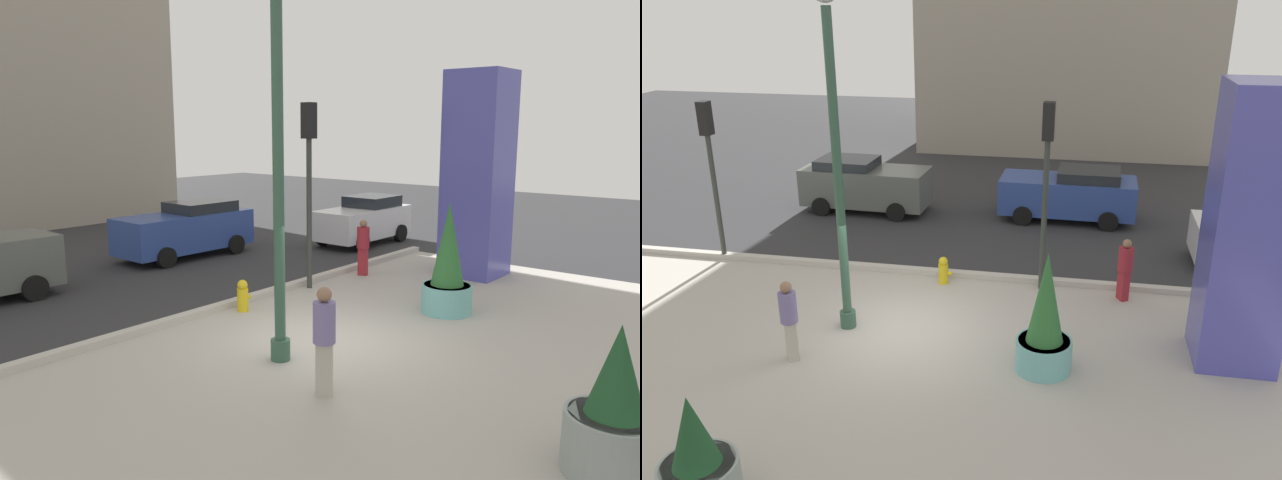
% 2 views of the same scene
% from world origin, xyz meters
% --- Properties ---
extents(ground_plane, '(60.00, 60.00, 0.00)m').
position_xyz_m(ground_plane, '(0.00, 4.00, 0.00)').
color(ground_plane, '#2D2D30').
extents(plaza_pavement, '(18.00, 10.00, 0.02)m').
position_xyz_m(plaza_pavement, '(0.00, -2.00, 0.00)').
color(plaza_pavement, '#ADA89E').
rests_on(plaza_pavement, ground_plane).
extents(curb_strip, '(18.00, 0.24, 0.16)m').
position_xyz_m(curb_strip, '(0.00, 3.12, 0.08)').
color(curb_strip, '#B7B2A8').
rests_on(curb_strip, ground_plane).
extents(lamp_post, '(0.44, 0.44, 7.30)m').
position_xyz_m(lamp_post, '(-1.22, -0.11, 3.57)').
color(lamp_post, '#335642').
rests_on(lamp_post, ground_plane).
extents(art_pillar_blue, '(1.56, 1.56, 5.74)m').
position_xyz_m(art_pillar_blue, '(7.13, 0.10, 2.87)').
color(art_pillar_blue, '#4C4CAD').
rests_on(art_pillar_blue, ground_plane).
extents(potted_plant_curbside, '(1.16, 1.16, 1.94)m').
position_xyz_m(potted_plant_curbside, '(-1.38, -5.81, 0.73)').
color(potted_plant_curbside, gray).
rests_on(potted_plant_curbside, ground_plane).
extents(potted_plant_by_pillar, '(1.14, 1.14, 2.57)m').
position_xyz_m(potted_plant_by_pillar, '(3.32, -1.06, 1.03)').
color(potted_plant_by_pillar, '#6BB2B2').
rests_on(potted_plant_by_pillar, ground_plane).
extents(fire_hydrant, '(0.36, 0.26, 0.75)m').
position_xyz_m(fire_hydrant, '(0.42, 2.63, 0.37)').
color(fire_hydrant, gold).
rests_on(fire_hydrant, ground_plane).
extents(traffic_light_corner, '(0.28, 0.42, 4.82)m').
position_xyz_m(traffic_light_corner, '(2.98, 2.79, 3.22)').
color(traffic_light_corner, '#333833').
rests_on(traffic_light_corner, ground_plane).
extents(car_curb_west, '(3.92, 1.95, 1.70)m').
position_xyz_m(car_curb_west, '(9.06, 5.37, 0.86)').
color(car_curb_west, silver).
rests_on(car_curb_west, ground_plane).
extents(car_passing_lane, '(4.51, 2.07, 1.78)m').
position_xyz_m(car_passing_lane, '(3.47, 8.50, 0.91)').
color(car_passing_lane, '#2D4793').
rests_on(car_passing_lane, ground_plane).
extents(pedestrian_crossing, '(0.51, 0.51, 1.79)m').
position_xyz_m(pedestrian_crossing, '(-1.87, -1.67, 1.00)').
color(pedestrian_crossing, '#B2AD9E').
rests_on(pedestrian_crossing, ground_plane).
extents(pedestrian_on_sidewalk, '(0.49, 0.49, 1.62)m').
position_xyz_m(pedestrian_on_sidewalk, '(5.04, 2.52, 0.90)').
color(pedestrian_on_sidewalk, maroon).
rests_on(pedestrian_on_sidewalk, ground_plane).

